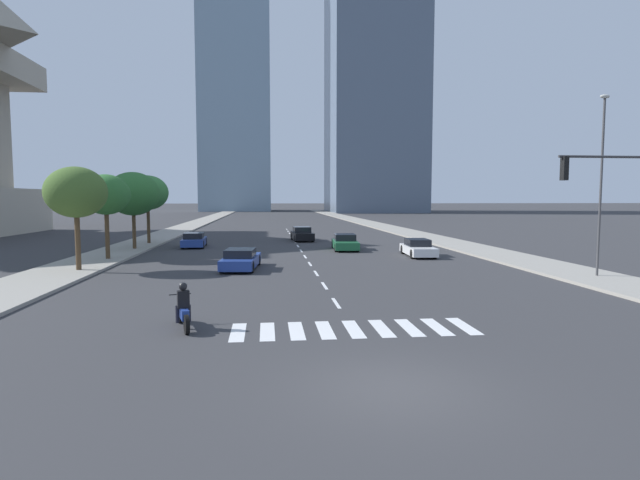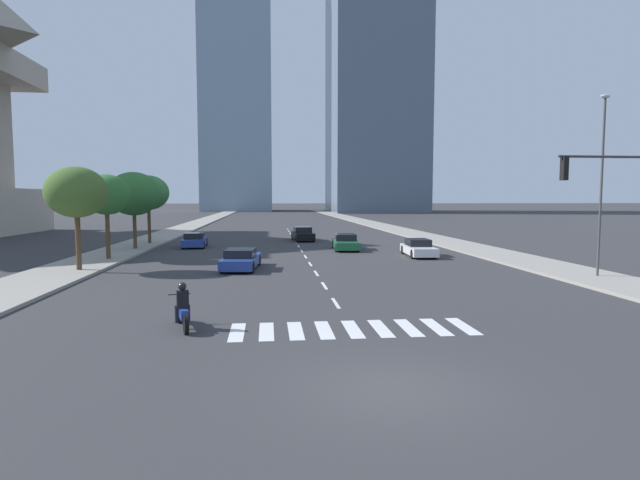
# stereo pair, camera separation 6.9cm
# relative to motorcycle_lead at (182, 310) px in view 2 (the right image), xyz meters

# --- Properties ---
(ground_plane) EXTENTS (800.00, 800.00, 0.00)m
(ground_plane) POSITION_rel_motorcycle_lead_xyz_m (5.34, -5.67, -0.58)
(ground_plane) COLOR #333335
(sidewalk_east) EXTENTS (4.00, 260.00, 0.15)m
(sidewalk_east) POSITION_rel_motorcycle_lead_xyz_m (19.23, 24.33, -0.51)
(sidewalk_east) COLOR gray
(sidewalk_east) RESTS_ON ground
(sidewalk_west) EXTENTS (4.00, 260.00, 0.15)m
(sidewalk_west) POSITION_rel_motorcycle_lead_xyz_m (-8.56, 24.33, -0.51)
(sidewalk_west) COLOR gray
(sidewalk_west) RESTS_ON ground
(crosswalk_near) EXTENTS (7.65, 2.20, 0.01)m
(crosswalk_near) POSITION_rel_motorcycle_lead_xyz_m (5.34, -0.64, -0.58)
(crosswalk_near) COLOR silver
(crosswalk_near) RESTS_ON ground
(lane_divider_center) EXTENTS (0.14, 50.00, 0.01)m
(lane_divider_center) POSITION_rel_motorcycle_lead_xyz_m (5.34, 27.36, -0.58)
(lane_divider_center) COLOR silver
(lane_divider_center) RESTS_ON ground
(motorcycle_lead) EXTENTS (0.90, 2.08, 1.49)m
(motorcycle_lead) POSITION_rel_motorcycle_lead_xyz_m (0.00, 0.00, 0.00)
(motorcycle_lead) COLOR black
(motorcycle_lead) RESTS_ON ground
(sedan_blue_0) EXTENTS (2.28, 4.94, 1.19)m
(sedan_blue_0) POSITION_rel_motorcycle_lead_xyz_m (1.15, 13.52, -0.03)
(sedan_blue_0) COLOR navy
(sedan_blue_0) RESTS_ON ground
(sedan_blue_1) EXTENTS (1.98, 4.56, 1.22)m
(sedan_blue_1) POSITION_rel_motorcycle_lead_xyz_m (-3.43, 27.42, -0.02)
(sedan_blue_1) COLOR navy
(sedan_blue_1) RESTS_ON ground
(sedan_green_2) EXTENTS (2.15, 4.84, 1.25)m
(sedan_green_2) POSITION_rel_motorcycle_lead_xyz_m (8.90, 23.89, -0.01)
(sedan_green_2) COLOR #1E6038
(sedan_green_2) RESTS_ON ground
(sedan_black_3) EXTENTS (2.06, 4.84, 1.34)m
(sedan_black_3) POSITION_rel_motorcycle_lead_xyz_m (6.10, 33.04, 0.03)
(sedan_black_3) COLOR black
(sedan_black_3) RESTS_ON ground
(sedan_white_4) EXTENTS (1.99, 4.76, 1.20)m
(sedan_white_4) POSITION_rel_motorcycle_lead_xyz_m (13.39, 18.94, -0.02)
(sedan_white_4) COLOR silver
(sedan_white_4) RESTS_ON ground
(traffic_signal_near) EXTENTS (5.00, 0.28, 5.94)m
(traffic_signal_near) POSITION_rel_motorcycle_lead_xyz_m (16.58, 2.13, 3.66)
(traffic_signal_near) COLOR #333335
(traffic_signal_near) RESTS_ON sidewalk_east
(street_lamp_east) EXTENTS (0.50, 0.24, 9.14)m
(street_lamp_east) POSITION_rel_motorcycle_lead_xyz_m (19.53, 8.07, 4.75)
(street_lamp_east) COLOR #3F3F42
(street_lamp_east) RESTS_ON sidewalk_east
(street_tree_nearest) EXTENTS (3.30, 3.30, 5.70)m
(street_tree_nearest) POSITION_rel_motorcycle_lead_xyz_m (-7.76, 13.10, 3.84)
(street_tree_nearest) COLOR #4C3823
(street_tree_nearest) RESTS_ON sidewalk_west
(street_tree_second) EXTENTS (3.10, 3.10, 5.52)m
(street_tree_second) POSITION_rel_motorcycle_lead_xyz_m (-7.76, 18.36, 3.74)
(street_tree_second) COLOR #4C3823
(street_tree_second) RESTS_ON sidewalk_west
(street_tree_third) EXTENTS (4.01, 4.01, 6.02)m
(street_tree_third) POSITION_rel_motorcycle_lead_xyz_m (-7.76, 25.19, 3.87)
(street_tree_third) COLOR #4C3823
(street_tree_third) RESTS_ON sidewalk_west
(street_tree_fourth) EXTENTS (3.58, 3.58, 5.98)m
(street_tree_fourth) POSITION_rel_motorcycle_lead_xyz_m (-7.76, 30.17, 4.01)
(street_tree_fourth) COLOR #4C3823
(street_tree_fourth) RESTS_ON sidewalk_west
(office_tower_left_skyline) EXTENTS (22.12, 23.13, 98.69)m
(office_tower_left_skyline) POSITION_rel_motorcycle_lead_xyz_m (-6.93, 153.18, 43.35)
(office_tower_left_skyline) COLOR #7A93A8
(office_tower_left_skyline) RESTS_ON ground
(office_tower_center_skyline) EXTENTS (26.23, 28.83, 79.72)m
(office_tower_center_skyline) POSITION_rel_motorcycle_lead_xyz_m (34.51, 133.51, 35.42)
(office_tower_center_skyline) COLOR slate
(office_tower_center_skyline) RESTS_ON ground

